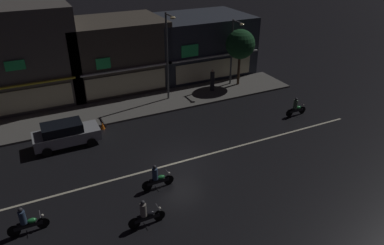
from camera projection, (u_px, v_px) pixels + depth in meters
ground_plane at (181, 162)px, 22.67m from camera, size 140.00×140.00×0.00m
lane_divider_stripe at (181, 162)px, 22.66m from camera, size 27.37×0.16×0.01m
sidewalk_far at (136, 106)px, 29.89m from camera, size 28.81×4.33×0.14m
storefront_left_block at (198, 44)px, 36.54m from camera, size 10.04×7.32×5.71m
storefront_center_block at (115, 54)px, 32.88m from camera, size 8.83×6.82×6.14m
storefront_right_block at (9, 54)px, 29.63m from camera, size 10.13×8.17×8.00m
streetlamp_west at (168, 51)px, 29.03m from camera, size 0.44×1.64×7.28m
streetlamp_mid at (233, 47)px, 32.41m from camera, size 0.44×1.64×6.02m
pedestrian_on_sidewalk at (212, 81)px, 32.36m from camera, size 0.38×0.38×1.97m
street_tree at (240, 44)px, 32.38m from camera, size 2.67×2.67×5.18m
parked_car_near_kerb at (65, 134)px, 24.08m from camera, size 4.30×1.98×1.67m
motorcycle_lead at (157, 178)px, 20.08m from camera, size 1.90×0.60×1.52m
motorcycle_following at (146, 214)px, 17.47m from camera, size 1.90×0.60×1.52m
motorcycle_opposite_lane at (26, 222)px, 17.01m from camera, size 1.90×0.60×1.52m
motorcycle_trailing_far at (296, 108)px, 28.27m from camera, size 1.90×0.60×1.52m
traffic_cone at (102, 126)px, 26.40m from camera, size 0.36×0.36×0.55m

